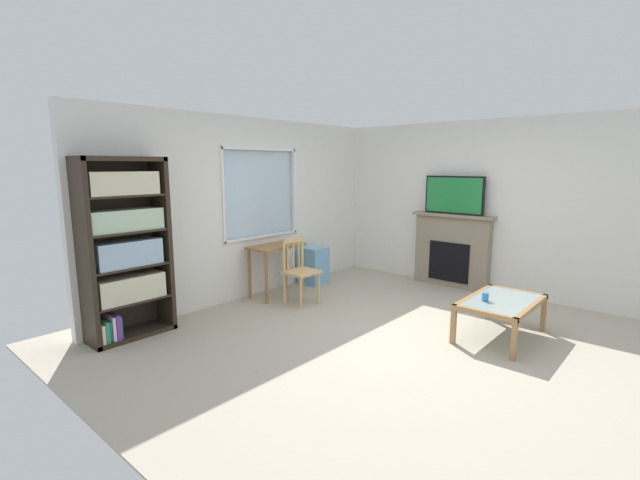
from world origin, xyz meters
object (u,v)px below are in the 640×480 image
at_px(bookshelf, 124,245).
at_px(desk_under_window, 276,255).
at_px(wooden_chair, 300,271).
at_px(tv, 454,195).
at_px(sippy_cup, 485,297).
at_px(coffee_table, 501,304).
at_px(plastic_drawer_unit, 313,265).
at_px(fireplace, 452,250).

distance_m(bookshelf, desk_under_window, 2.18).
distance_m(wooden_chair, tv, 2.67).
height_order(bookshelf, sippy_cup, bookshelf).
xyz_separation_m(wooden_chair, coffee_table, (0.61, -2.49, -0.09)).
bearing_deg(coffee_table, bookshelf, 130.88).
distance_m(bookshelf, sippy_cup, 3.96).
bearing_deg(tv, wooden_chair, 151.98).
height_order(bookshelf, desk_under_window, bookshelf).
xyz_separation_m(desk_under_window, tv, (2.15, -1.68, 0.82)).
distance_m(plastic_drawer_unit, fireplace, 2.19).
bearing_deg(bookshelf, plastic_drawer_unit, -1.08).
bearing_deg(sippy_cup, desk_under_window, 97.80).
height_order(plastic_drawer_unit, tv, tv).
distance_m(bookshelf, plastic_drawer_unit, 3.07).
distance_m(fireplace, coffee_table, 2.09).
bearing_deg(coffee_table, desk_under_window, 100.57).
bearing_deg(bookshelf, tv, -22.66).
distance_m(fireplace, tv, 0.86).
distance_m(wooden_chair, fireplace, 2.50).
relative_size(coffee_table, sippy_cup, 11.93).
distance_m(plastic_drawer_unit, tv, 2.44).
xyz_separation_m(bookshelf, wooden_chair, (2.09, -0.62, -0.57)).
xyz_separation_m(fireplace, coffee_table, (-1.60, -1.32, -0.20)).
height_order(plastic_drawer_unit, fireplace, fireplace).
xyz_separation_m(wooden_chair, plastic_drawer_unit, (0.89, 0.56, -0.17)).
bearing_deg(wooden_chair, bookshelf, 163.44).
height_order(desk_under_window, wooden_chair, wooden_chair).
xyz_separation_m(tv, sippy_cup, (-1.75, -1.20, -0.96)).
xyz_separation_m(fireplace, sippy_cup, (-1.77, -1.20, -0.10)).
relative_size(plastic_drawer_unit, sippy_cup, 6.62).
bearing_deg(fireplace, bookshelf, 157.42).
distance_m(coffee_table, sippy_cup, 0.23).
bearing_deg(desk_under_window, sippy_cup, -82.20).
bearing_deg(coffee_table, sippy_cup, 144.03).
bearing_deg(sippy_cup, wooden_chair, 100.54).
xyz_separation_m(desk_under_window, coffee_table, (0.56, -3.01, -0.24)).
bearing_deg(coffee_table, fireplace, 39.57).
xyz_separation_m(desk_under_window, plastic_drawer_unit, (0.84, 0.05, -0.31)).
xyz_separation_m(desk_under_window, sippy_cup, (0.40, -2.88, -0.13)).
bearing_deg(plastic_drawer_unit, sippy_cup, -98.71).
height_order(desk_under_window, plastic_drawer_unit, desk_under_window).
height_order(desk_under_window, coffee_table, desk_under_window).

